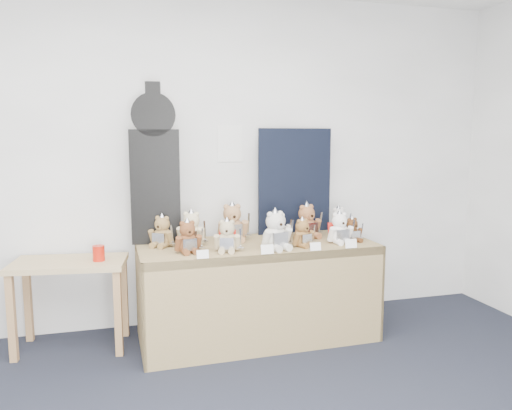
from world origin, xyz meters
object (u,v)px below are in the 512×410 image
object	(u,v)px
red_cup	(99,253)
teddy_back_centre_left	(232,224)
teddy_back_left	(191,230)
teddy_front_far_right	(340,229)
teddy_front_end	(352,231)
teddy_front_left	(227,237)
teddy_front_far_left	(188,238)
teddy_back_right	(307,222)
guitar_case	(155,166)
display_table	(260,266)
teddy_front_right	(303,234)
teddy_back_centre_right	(280,228)
teddy_front_centre	(276,232)
side_table	(70,277)
teddy_back_far_left	(162,233)
teddy_back_end	(339,222)

from	to	relation	value
red_cup	teddy_back_centre_left	distance (m)	1.02
teddy_back_left	teddy_front_far_right	bearing A→B (deg)	7.42
teddy_front_end	teddy_front_left	bearing A→B (deg)	171.32
teddy_front_far_left	teddy_back_right	xyz separation A→B (m)	(1.00, 0.27, 0.02)
guitar_case	teddy_front_end	world-z (taller)	guitar_case
teddy_front_far_left	teddy_back_right	world-z (taller)	teddy_back_right
guitar_case	teddy_front_left	size ratio (longest dim) A/B	4.62
display_table	teddy_back_right	world-z (taller)	teddy_back_right
teddy_front_right	teddy_back_centre_right	world-z (taller)	same
teddy_front_end	teddy_back_centre_left	size ratio (longest dim) A/B	0.64
teddy_back_centre_left	teddy_back_right	world-z (taller)	teddy_back_centre_left
teddy_back_left	teddy_front_centre	bearing A→B (deg)	-8.43
teddy_back_left	teddy_back_right	distance (m)	0.94
teddy_front_far_left	teddy_front_left	distance (m)	0.28
teddy_back_centre_right	teddy_front_left	bearing A→B (deg)	-164.78
guitar_case	teddy_back_right	world-z (taller)	guitar_case
red_cup	teddy_back_centre_right	size ratio (longest dim) A/B	0.48
teddy_front_far_right	teddy_back_left	size ratio (longest dim) A/B	0.93
teddy_front_end	teddy_front_right	bearing A→B (deg)	175.19
teddy_back_centre_right	side_table	bearing A→B (deg)	161.87
teddy_front_right	red_cup	bearing A→B (deg)	149.48
teddy_front_centre	teddy_back_right	xyz separation A→B (m)	(0.37, 0.33, -0.00)
teddy_front_far_left	guitar_case	bearing A→B (deg)	107.78
guitar_case	teddy_front_right	bearing A→B (deg)	-14.20
teddy_back_far_left	teddy_back_centre_right	bearing A→B (deg)	34.11
teddy_front_far_left	teddy_back_end	distance (m)	1.34
guitar_case	teddy_front_far_left	world-z (taller)	guitar_case
teddy_front_left	teddy_front_centre	world-z (taller)	teddy_front_centre
side_table	teddy_front_end	xyz separation A→B (m)	(2.10, -0.29, 0.29)
teddy_back_centre_right	teddy_back_end	xyz separation A→B (m)	(0.54, 0.07, 0.01)
teddy_front_centre	teddy_front_far_right	xyz separation A→B (m)	(0.53, 0.07, -0.02)
teddy_front_far_left	teddy_front_end	xyz separation A→B (m)	(1.28, 0.03, -0.02)
red_cup	teddy_back_end	distance (m)	1.92
teddy_front_left	teddy_back_left	xyz separation A→B (m)	(-0.22, 0.27, 0.01)
red_cup	teddy_front_right	distance (m)	1.49
side_table	teddy_back_centre_left	world-z (taller)	teddy_back_centre_left
teddy_front_far_left	teddy_back_centre_right	xyz separation A→B (m)	(0.76, 0.26, -0.01)
teddy_front_far_left	teddy_front_left	size ratio (longest dim) A/B	1.00
teddy_back_right	teddy_back_end	distance (m)	0.31
teddy_back_centre_left	teddy_front_left	bearing A→B (deg)	-108.64
red_cup	teddy_front_end	size ratio (longest dim) A/B	0.53
teddy_back_centre_right	teddy_front_end	bearing A→B (deg)	-39.66
teddy_front_centre	teddy_back_end	world-z (taller)	teddy_front_centre
side_table	teddy_back_right	bearing A→B (deg)	5.97
teddy_front_end	teddy_back_end	xyz separation A→B (m)	(0.02, 0.29, 0.02)
teddy_back_far_left	teddy_front_end	bearing A→B (deg)	24.86
teddy_front_centre	teddy_back_right	world-z (taller)	teddy_front_centre
guitar_case	display_table	bearing A→B (deg)	-14.65
teddy_front_right	teddy_back_right	bearing A→B (deg)	43.80
teddy_front_centre	teddy_back_far_left	distance (m)	0.84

